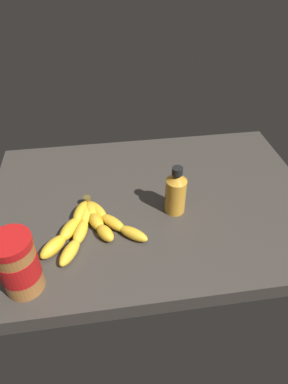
# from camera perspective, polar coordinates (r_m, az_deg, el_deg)

# --- Properties ---
(ground_plane) EXTENTS (0.90, 0.64, 0.04)m
(ground_plane) POSITION_cam_1_polar(r_m,az_deg,el_deg) (0.95, 1.48, -2.36)
(ground_plane) COLOR #38332D
(banana_bunch) EXTENTS (0.27, 0.23, 0.03)m
(banana_bunch) POSITION_cam_1_polar(r_m,az_deg,el_deg) (0.85, -9.63, -5.77)
(banana_bunch) COLOR gold
(banana_bunch) RESTS_ON ground_plane
(peanut_butter_jar) EXTENTS (0.09, 0.09, 0.15)m
(peanut_butter_jar) POSITION_cam_1_polar(r_m,az_deg,el_deg) (0.73, -20.83, -11.54)
(peanut_butter_jar) COLOR #9E602D
(peanut_butter_jar) RESTS_ON ground_plane
(honey_bottle) EXTENTS (0.05, 0.05, 0.14)m
(honey_bottle) POSITION_cam_1_polar(r_m,az_deg,el_deg) (0.86, 5.47, 0.00)
(honey_bottle) COLOR orange
(honey_bottle) RESTS_ON ground_plane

